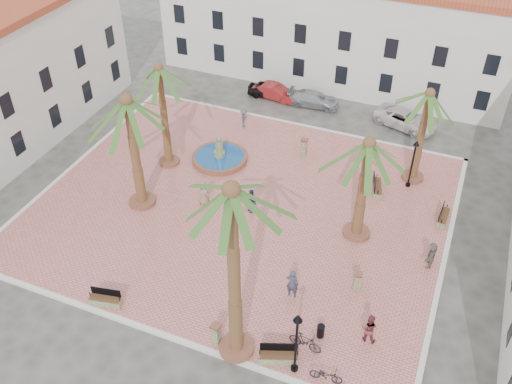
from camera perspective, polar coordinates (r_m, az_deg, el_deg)
ground at (r=37.49m, az=-1.41°, el=-1.55°), size 120.00×120.00×0.00m
plaza at (r=37.44m, az=-1.42°, el=-1.46°), size 26.00×22.00×0.15m
kerb_n at (r=45.80m, az=4.13°, el=6.74°), size 26.30×0.30×0.16m
kerb_s at (r=30.77m, az=-9.86°, el=-13.69°), size 26.30×0.30×0.16m
kerb_e at (r=35.55m, az=18.30°, el=-6.53°), size 0.30×22.30×0.16m
kerb_w at (r=43.33m, az=-17.40°, el=2.83°), size 0.30×22.30×0.16m
building_north at (r=51.42m, az=7.80°, el=16.06°), size 30.40×7.40×9.50m
fountain at (r=41.40m, az=-3.65°, el=3.51°), size 4.00×4.00×2.07m
palm_nw at (r=38.27m, az=-9.59°, el=11.07°), size 4.76×4.76×7.80m
palm_sw at (r=34.54m, az=-12.64°, el=7.65°), size 5.70×5.70×8.08m
palm_s at (r=22.91m, az=-2.43°, el=-1.81°), size 5.75×5.75×10.59m
palm_e at (r=32.27m, az=11.09°, el=3.56°), size 5.50×5.50×7.10m
palm_ne at (r=38.11m, az=16.80°, el=8.40°), size 4.94×4.94×6.99m
bench_s at (r=32.33m, az=-14.80°, el=-10.39°), size 1.86×0.88×0.94m
bench_se at (r=29.05m, az=2.28°, el=-16.12°), size 2.04×1.26×1.03m
bench_e at (r=38.02m, az=18.22°, el=-2.39°), size 0.65×1.79×0.93m
bench_ne at (r=39.25m, az=11.97°, el=0.43°), size 1.08×2.03×1.02m
lamppost_s at (r=26.79m, az=4.11°, el=-13.93°), size 0.44×0.44×4.09m
lamppost_e at (r=38.98m, az=15.52°, el=3.52°), size 0.40×0.40×3.69m
bollard_se at (r=29.41m, az=-3.99°, el=-13.94°), size 0.55×0.55×1.33m
bollard_n at (r=41.79m, az=4.82°, el=4.53°), size 0.51×0.51×1.36m
bollard_e at (r=32.17m, az=10.12°, el=-8.78°), size 0.53×0.53×1.23m
litter_bin at (r=30.01m, az=6.49°, el=-13.65°), size 0.40×0.40×0.78m
cyclist_a at (r=31.21m, az=3.66°, el=-9.10°), size 0.71×0.47×1.91m
bicycle_a at (r=28.48m, az=7.02°, el=-17.70°), size 1.66×0.71×0.85m
cyclist_b at (r=29.84m, az=11.24°, el=-13.21°), size 0.88×0.69×1.79m
bicycle_b at (r=29.35m, az=4.95°, el=-14.70°), size 1.81×0.68×1.06m
pedestrian_fountain_a at (r=37.14m, az=-5.26°, el=-0.13°), size 1.02×0.94×1.75m
pedestrian_fountain_b at (r=36.42m, az=-0.46°, el=-0.84°), size 1.09×0.93×1.76m
pedestrian_north at (r=44.85m, az=-1.20°, el=7.38°), size 0.79×1.13×1.59m
pedestrian_east at (r=34.30m, az=17.12°, el=-6.02°), size 0.58×1.61×1.71m
car_black at (r=49.50m, az=1.32°, el=10.16°), size 3.77×1.80×1.24m
car_red at (r=49.21m, az=1.95°, el=9.98°), size 3.98×1.76×1.27m
car_silver at (r=48.36m, az=5.81°, el=9.23°), size 4.42×2.09×1.24m
car_white at (r=46.73m, az=14.72°, el=7.07°), size 5.44×3.69×1.38m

